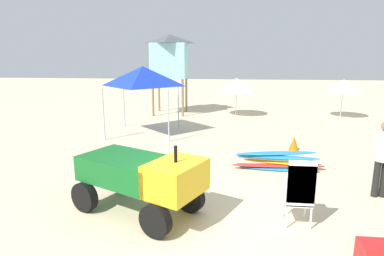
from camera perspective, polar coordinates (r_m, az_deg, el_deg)
name	(u,v)px	position (r m, az deg, el deg)	size (l,w,h in m)	color
ground	(199,232)	(5.98, 1.17, -17.97)	(80.00, 80.00, 0.00)	beige
utility_cart	(142,175)	(6.37, -8.87, -8.31)	(2.81, 2.21, 1.50)	#146023
stacked_plastic_chairs	(300,188)	(6.15, 18.52, -9.99)	(0.48, 0.48, 1.29)	white
surfboard_pile	(277,161)	(9.16, 14.87, -5.63)	(2.57, 0.69, 0.48)	#268CCC
lifeguard_near_center	(383,154)	(8.09, 30.79, -3.97)	(0.32, 0.32, 1.71)	black
popup_canopy	(143,76)	(12.89, -8.68, 9.07)	(2.47, 2.47, 2.68)	#B2B2B7
lifeguard_tower	(170,56)	(17.40, -3.97, 12.54)	(1.98, 1.98, 4.18)	olive
beach_umbrella_left	(343,86)	(18.00, 25.23, 6.72)	(1.90, 1.90, 1.92)	beige
beach_umbrella_mid	(237,85)	(17.02, 7.91, 7.51)	(2.11, 2.11, 1.96)	beige
traffic_cone_near	(294,144)	(11.13, 17.62, -2.65)	(0.33, 0.33, 0.48)	orange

